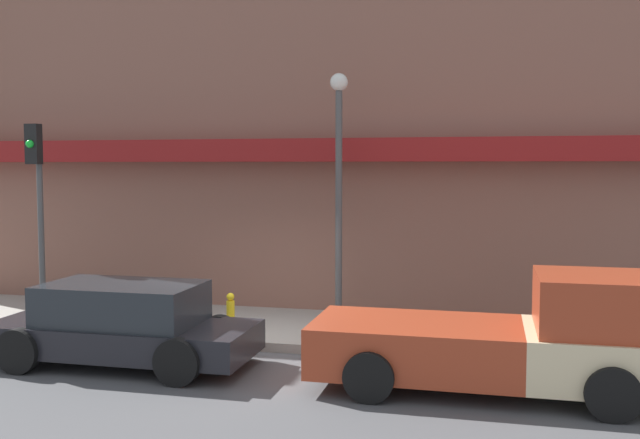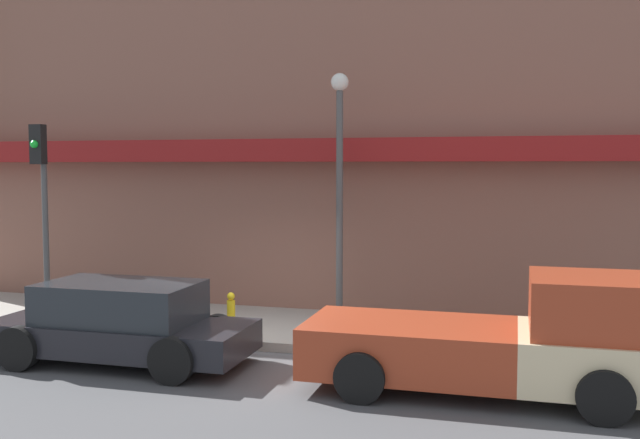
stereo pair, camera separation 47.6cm
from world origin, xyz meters
TOP-DOWN VIEW (x-y plane):
  - ground_plane at (0.00, 0.00)m, footprint 80.00×80.00m
  - sidewalk at (0.00, 1.58)m, footprint 36.00×3.16m
  - building at (-0.02, 4.64)m, footprint 19.80×3.80m
  - pickup_truck at (4.78, -1.37)m, footprint 5.34×2.14m
  - parked_car at (-1.71, -1.37)m, footprint 4.58×1.98m
  - fire_hydrant at (-0.59, 0.88)m, footprint 0.16×0.16m
  - street_lamp at (1.41, 1.81)m, footprint 0.36×0.36m
  - traffic_light at (-4.46, 0.28)m, footprint 0.28×0.42m

SIDE VIEW (x-z plane):
  - ground_plane at x=0.00m, z-range 0.00..0.00m
  - sidewalk at x=0.00m, z-range 0.00..0.18m
  - fire_hydrant at x=-0.59m, z-range 0.17..0.90m
  - parked_car at x=-1.71m, z-range -0.01..1.41m
  - pickup_truck at x=4.78m, z-range -0.11..1.73m
  - traffic_light at x=-4.46m, z-range 0.92..5.01m
  - street_lamp at x=1.41m, z-range 0.85..5.96m
  - building at x=-0.02m, z-range -0.81..9.94m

